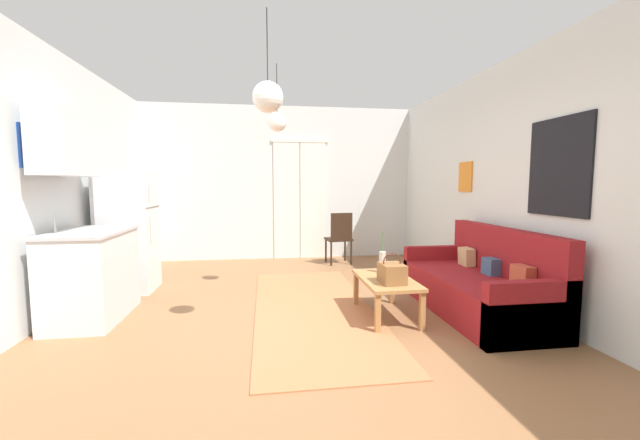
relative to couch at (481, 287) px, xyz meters
The scene contains 13 objects.
ground_plane 2.08m from the couch, 168.64° to the right, with size 5.51×8.10×0.10m, color #8E603D.
wall_back 4.10m from the couch, 120.54° to the left, with size 5.11×0.13×2.81m.
wall_right 1.29m from the couch, 39.40° to the right, with size 0.12×7.70×2.81m.
area_rug 1.85m from the couch, 168.24° to the left, with size 1.28×3.36×0.01m, color #B26B42.
couch is the anchor object (origin of this frame).
coffee_table 1.07m from the couch, behind, with size 0.52×0.93×0.41m.
bamboo_vase 1.09m from the couch, 165.45° to the left, with size 0.07×0.07×0.46m.
handbag 1.11m from the couch, behind, with size 0.23×0.29×0.30m.
refrigerator 4.35m from the couch, 160.37° to the left, with size 0.65×0.61×1.55m.
kitchen_counter 4.16m from the couch, behind, with size 0.63×1.04×2.11m.
accent_chair 2.87m from the couch, 111.15° to the left, with size 0.46×0.44×0.90m.
pendant_lamp_near 2.95m from the couch, 167.99° to the right, with size 0.26×0.26×0.83m.
pendant_lamp_far 2.99m from the couch, 156.42° to the left, with size 0.23×0.23×0.79m.
Camera 1 is at (-0.30, -3.31, 1.39)m, focal length 21.22 mm.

